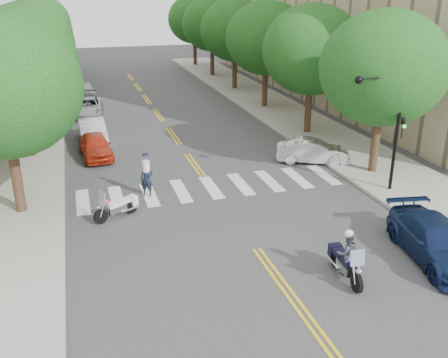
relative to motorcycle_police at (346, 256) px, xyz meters
name	(u,v)px	position (x,y,z in m)	size (l,w,h in m)	color
ground	(256,249)	(-2.22, 2.71, -0.82)	(140.00, 140.00, 0.00)	#38383A
sidewalk_left	(28,123)	(-11.72, 24.71, -0.75)	(5.00, 60.00, 0.15)	#9E9991
sidewalk_right	(272,106)	(7.28, 24.71, -0.75)	(5.00, 60.00, 0.15)	#9E9991
tree_l_0	(2,88)	(-11.02, 8.71, 4.73)	(6.40, 6.40, 8.45)	#382316
tree_l_1	(18,61)	(-11.02, 16.71, 4.73)	(6.40, 6.40, 8.45)	#382316
tree_l_2	(28,45)	(-11.02, 24.71, 4.73)	(6.40, 6.40, 8.45)	#382316
tree_l_3	(34,35)	(-11.02, 32.71, 4.73)	(6.40, 6.40, 8.45)	#382316
tree_l_4	(38,28)	(-11.02, 40.71, 4.73)	(6.40, 6.40, 8.45)	#382316
tree_l_5	(41,22)	(-11.02, 48.71, 4.73)	(6.40, 6.40, 8.45)	#382316
tree_r_0	(384,68)	(6.58, 8.71, 4.73)	(6.40, 6.40, 8.45)	#382316
tree_r_1	(312,50)	(6.58, 16.71, 4.73)	(6.40, 6.40, 8.45)	#382316
tree_r_2	(266,38)	(6.58, 24.71, 4.73)	(6.40, 6.40, 8.45)	#382316
tree_r_3	(235,30)	(6.58, 32.71, 4.73)	(6.40, 6.40, 8.45)	#382316
tree_r_4	(212,24)	(6.58, 40.71, 4.73)	(6.40, 6.40, 8.45)	#382316
tree_r_5	(194,19)	(6.58, 48.71, 4.73)	(6.40, 6.40, 8.45)	#382316
traffic_signal_pole	(390,118)	(5.50, 6.20, 2.90)	(2.82, 0.42, 6.00)	black
motorcycle_police	(346,256)	(0.00, 0.00, 0.00)	(0.81, 2.28, 1.85)	black
motorcycle_parked	(120,206)	(-6.90, 7.12, -0.34)	(2.00, 1.23, 1.39)	black
officer_standing	(147,179)	(-5.40, 9.11, 0.03)	(0.62, 0.41, 1.70)	black
convertible	(313,151)	(4.28, 11.21, -0.15)	(1.42, 4.06, 1.34)	#BABABC
sedan_blue	(436,241)	(3.78, 0.15, -0.09)	(2.05, 5.05, 1.46)	#101E43
parked_car_a	(95,146)	(-7.42, 15.71, -0.12)	(1.65, 4.11, 1.40)	#B62A13
parked_car_b	(93,132)	(-7.42, 18.67, -0.08)	(1.58, 4.52, 1.49)	#BCBCBC
parked_car_c	(88,107)	(-7.42, 26.21, -0.16)	(2.20, 4.77, 1.33)	#979B9E
parked_car_d	(87,103)	(-7.42, 27.68, -0.16)	(1.86, 4.59, 1.33)	black
parked_car_e	(84,91)	(-7.42, 32.56, -0.10)	(1.71, 4.26, 1.45)	gray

